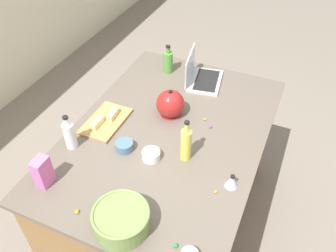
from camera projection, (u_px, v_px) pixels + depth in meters
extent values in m
plane|color=slate|center=(168.00, 217.00, 2.70)|extent=(12.00, 12.00, 0.00)
cube|color=olive|center=(168.00, 181.00, 2.41)|extent=(1.57, 1.06, 0.87)
cube|color=#60564C|center=(168.00, 134.00, 2.11)|extent=(1.63, 1.12, 0.03)
cube|color=#B7B7BC|center=(205.00, 81.00, 2.48)|extent=(0.34, 0.27, 0.02)
cube|color=black|center=(207.00, 80.00, 2.47)|extent=(0.29, 0.20, 0.00)
cube|color=#B7B7BC|center=(190.00, 66.00, 2.43)|extent=(0.30, 0.06, 0.20)
cube|color=silver|center=(191.00, 66.00, 2.43)|extent=(0.27, 0.05, 0.18)
cylinder|color=#72934C|center=(121.00, 220.00, 1.58)|extent=(0.26, 0.26, 0.11)
cylinder|color=black|center=(121.00, 220.00, 1.58)|extent=(0.21, 0.21, 0.10)
torus|color=#72934C|center=(120.00, 213.00, 1.54)|extent=(0.27, 0.27, 0.02)
cylinder|color=#4C8C38|center=(168.00, 62.00, 2.54)|extent=(0.07, 0.07, 0.16)
cylinder|color=#4C8C38|center=(168.00, 50.00, 2.47)|extent=(0.03, 0.03, 0.04)
cylinder|color=black|center=(168.00, 47.00, 2.45)|extent=(0.03, 0.03, 0.01)
cylinder|color=#DBC64C|center=(186.00, 145.00, 1.88)|extent=(0.06, 0.06, 0.20)
cylinder|color=#DBC64C|center=(187.00, 128.00, 1.79)|extent=(0.03, 0.03, 0.06)
cylinder|color=black|center=(187.00, 123.00, 1.77)|extent=(0.03, 0.03, 0.01)
cylinder|color=white|center=(70.00, 136.00, 1.96)|extent=(0.07, 0.07, 0.16)
cylinder|color=white|center=(66.00, 122.00, 1.89)|extent=(0.03, 0.03, 0.05)
cylinder|color=black|center=(65.00, 118.00, 1.87)|extent=(0.03, 0.03, 0.01)
cylinder|color=maroon|center=(170.00, 113.00, 2.22)|extent=(0.13, 0.13, 0.01)
sphere|color=maroon|center=(170.00, 104.00, 2.17)|extent=(0.18, 0.18, 0.18)
cone|color=maroon|center=(176.00, 94.00, 2.22)|extent=(0.08, 0.03, 0.07)
sphere|color=black|center=(170.00, 92.00, 2.11)|extent=(0.02, 0.02, 0.02)
cube|color=#AD7F4C|center=(106.00, 121.00, 2.16)|extent=(0.33, 0.21, 0.02)
cube|color=#F4E58C|center=(113.00, 114.00, 2.17)|extent=(0.11, 0.04, 0.04)
cube|color=#F4E58C|center=(98.00, 122.00, 2.11)|extent=(0.11, 0.04, 0.04)
cylinder|color=white|center=(151.00, 155.00, 1.92)|extent=(0.10, 0.10, 0.05)
cylinder|color=slate|center=(124.00, 146.00, 1.97)|extent=(0.10, 0.10, 0.05)
cone|color=#B2B2B7|center=(232.00, 181.00, 1.77)|extent=(0.07, 0.07, 0.07)
cylinder|color=black|center=(233.00, 177.00, 1.75)|extent=(0.02, 0.02, 0.01)
cube|color=pink|center=(43.00, 172.00, 1.75)|extent=(0.09, 0.06, 0.17)
sphere|color=#CC3399|center=(210.00, 127.00, 2.12)|extent=(0.02, 0.02, 0.02)
sphere|color=yellow|center=(77.00, 212.00, 1.67)|extent=(0.02, 0.02, 0.02)
sphere|color=yellow|center=(205.00, 119.00, 2.17)|extent=(0.01, 0.01, 0.01)
sphere|color=blue|center=(221.00, 78.00, 2.51)|extent=(0.02, 0.02, 0.02)
sphere|color=green|center=(176.00, 245.00, 1.54)|extent=(0.02, 0.02, 0.02)
sphere|color=yellow|center=(216.00, 192.00, 1.76)|extent=(0.01, 0.01, 0.01)
sphere|color=orange|center=(170.00, 66.00, 2.63)|extent=(0.02, 0.02, 0.02)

